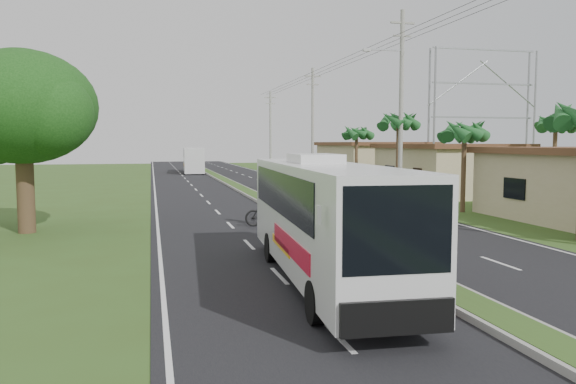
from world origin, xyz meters
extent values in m
plane|color=#37501D|center=(0.00, 0.00, 0.00)|extent=(180.00, 180.00, 0.00)
cube|color=black|center=(0.00, 20.00, 0.01)|extent=(14.00, 160.00, 0.02)
cube|color=gray|center=(0.00, 20.00, 0.10)|extent=(1.20, 160.00, 0.17)
cube|color=#37501D|center=(0.00, 20.00, 0.18)|extent=(0.95, 160.00, 0.02)
cube|color=silver|center=(-6.70, 20.00, 0.00)|extent=(0.12, 160.00, 0.01)
cube|color=silver|center=(6.70, 20.00, 0.00)|extent=(0.12, 160.00, 0.01)
cube|color=tan|center=(14.00, 22.00, 1.68)|extent=(7.00, 10.00, 3.35)
cube|color=#4E2C1B|center=(14.00, 22.00, 3.51)|extent=(7.60, 10.60, 0.32)
cube|color=tan|center=(14.00, 36.00, 1.75)|extent=(8.00, 11.00, 3.50)
cube|color=#4E2C1B|center=(14.00, 36.00, 3.66)|extent=(8.60, 11.60, 0.32)
cylinder|color=#473321|center=(9.40, 12.00, 2.30)|extent=(0.26, 0.26, 4.60)
cylinder|color=#473321|center=(8.80, 19.00, 2.70)|extent=(0.26, 0.26, 5.40)
cylinder|color=#473321|center=(9.30, 28.00, 2.40)|extent=(0.26, 0.26, 4.80)
cylinder|color=#473321|center=(17.50, 15.00, 2.60)|extent=(0.26, 0.26, 5.20)
cylinder|color=#473321|center=(-12.00, 10.00, 2.00)|extent=(0.70, 0.70, 4.00)
ellipsoid|color=#133A0F|center=(-12.00, 10.00, 5.20)|extent=(6.00, 6.00, 4.68)
sphere|color=#133A0F|center=(-10.80, 9.00, 4.90)|extent=(3.40, 3.40, 3.40)
cylinder|color=gray|center=(8.50, 18.00, 6.00)|extent=(0.28, 0.28, 12.00)
cube|color=gray|center=(8.50, 18.00, 11.20)|extent=(1.60, 0.12, 0.12)
cube|color=gray|center=(8.50, 18.00, 10.40)|extent=(1.20, 0.10, 0.10)
cube|color=gray|center=(7.30, 18.00, 9.50)|extent=(2.40, 0.10, 0.10)
cylinder|color=gray|center=(8.50, 38.00, 5.50)|extent=(0.28, 0.28, 11.00)
cube|color=gray|center=(8.50, 38.00, 10.20)|extent=(1.60, 0.12, 0.12)
cube|color=gray|center=(8.50, 38.00, 9.40)|extent=(1.20, 0.10, 0.10)
cylinder|color=gray|center=(8.50, 58.00, 5.25)|extent=(0.28, 0.28, 10.50)
cube|color=gray|center=(8.50, 58.00, 9.70)|extent=(1.60, 0.12, 0.12)
cube|color=gray|center=(8.50, 58.00, 8.90)|extent=(1.20, 0.10, 0.10)
cylinder|color=gray|center=(17.00, 29.50, 6.00)|extent=(0.18, 0.18, 12.00)
cylinder|color=gray|center=(27.00, 29.50, 6.00)|extent=(0.18, 0.18, 12.00)
cylinder|color=gray|center=(17.00, 30.50, 6.00)|extent=(0.18, 0.18, 12.00)
cylinder|color=gray|center=(27.00, 30.50, 6.00)|extent=(0.18, 0.18, 12.00)
cube|color=gray|center=(22.00, 30.00, 6.00)|extent=(10.00, 0.14, 0.14)
cube|color=gray|center=(22.00, 30.00, 9.00)|extent=(10.00, 0.14, 0.14)
cube|color=gray|center=(22.00, 30.00, 12.00)|extent=(10.00, 0.14, 0.14)
cube|color=silver|center=(-2.51, -0.94, 1.78)|extent=(2.82, 10.69, 2.78)
cube|color=black|center=(-2.48, -0.41, 2.40)|extent=(2.74, 8.58, 1.11)
cube|color=black|center=(-2.81, -6.16, 2.23)|extent=(1.99, 0.26, 1.55)
cube|color=red|center=(-2.57, -1.99, 1.23)|extent=(2.52, 4.71, 0.48)
cube|color=#FFB215|center=(-2.49, -0.67, 1.01)|extent=(2.40, 2.77, 0.22)
cube|color=silver|center=(-2.45, 0.12, 3.30)|extent=(1.36, 2.18, 0.25)
cylinder|color=black|center=(-3.70, -4.22, 0.46)|extent=(0.34, 0.93, 0.92)
cylinder|color=black|center=(-1.71, -4.34, 0.46)|extent=(0.34, 0.93, 0.92)
cylinder|color=black|center=(-3.34, 1.94, 0.46)|extent=(0.34, 0.93, 0.92)
cylinder|color=black|center=(-1.35, 1.82, 0.46)|extent=(0.34, 0.93, 0.92)
cube|color=silver|center=(-1.80, 55.98, 1.62)|extent=(2.78, 10.76, 2.97)
cube|color=black|center=(-1.78, 56.44, 2.52)|extent=(2.71, 7.98, 1.01)
cube|color=#CB6D14|center=(-1.84, 55.05, 1.06)|extent=(2.59, 5.20, 0.32)
cylinder|color=black|center=(-3.01, 51.62, 0.45)|extent=(0.32, 0.90, 0.89)
cylinder|color=black|center=(-0.97, 51.53, 0.45)|extent=(0.32, 0.90, 0.89)
cylinder|color=black|center=(-2.65, 59.97, 0.45)|extent=(0.32, 0.90, 0.89)
cylinder|color=black|center=(-0.61, 59.88, 0.45)|extent=(0.32, 0.90, 0.89)
imported|color=black|center=(-1.96, 9.41, 0.58)|extent=(1.97, 0.67, 1.16)
imported|color=maroon|center=(-1.96, 9.41, 1.45)|extent=(0.68, 0.47, 1.79)
camera|label=1|loc=(-6.92, -15.03, 3.72)|focal=35.00mm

